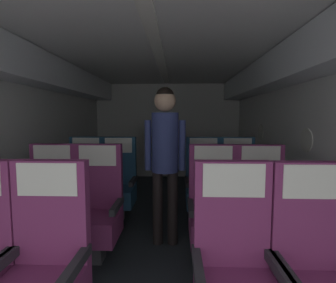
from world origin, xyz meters
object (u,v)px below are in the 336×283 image
seat_b_right_aisle (262,213)px  seat_c_left_window (85,185)px  seat_a_right_aisle (319,277)px  flight_attendant (165,148)px  seat_a_right_window (235,274)px  seat_c_right_window (204,186)px  seat_b_left_window (50,210)px  seat_a_left_aisle (43,271)px  seat_b_right_window (214,213)px  seat_b_left_aisle (96,211)px  seat_c_left_aisle (118,185)px  seat_c_right_aisle (238,186)px

seat_b_right_aisle → seat_c_left_window: same height
seat_a_right_aisle → flight_attendant: flight_attendant is taller
seat_a_right_window → seat_c_right_window: bearing=89.6°
seat_b_left_window → seat_c_right_window: bearing=30.8°
seat_a_left_aisle → seat_b_right_window: same height
seat_b_left_aisle → seat_c_left_aisle: 0.95m
seat_a_left_aisle → flight_attendant: flight_attendant is taller
seat_c_left_aisle → seat_c_right_window: 1.14m
seat_a_right_window → seat_b_right_window: same height
seat_c_right_aisle → flight_attendant: (-0.93, -0.64, 0.58)m
seat_a_right_window → seat_c_left_aisle: size_ratio=1.00×
seat_b_left_aisle → flight_attendant: flight_attendant is taller
seat_a_left_aisle → seat_c_right_window: bearing=59.6°
seat_c_right_window → flight_attendant: flight_attendant is taller
seat_b_left_aisle → seat_b_right_aisle: (1.58, -0.00, 0.00)m
seat_c_left_window → seat_c_left_aisle: (0.45, -0.01, 0.00)m
seat_a_right_window → seat_c_right_aisle: bearing=76.3°
seat_c_left_aisle → seat_c_right_aisle: bearing=0.0°
seat_b_right_window → seat_c_right_window: bearing=89.9°
seat_a_left_aisle → seat_c_left_window: (-0.45, 1.94, 0.00)m
seat_b_left_window → seat_b_left_aisle: size_ratio=1.00×
seat_b_left_window → seat_b_left_aisle: same height
seat_b_right_aisle → seat_c_right_aisle: same height
seat_b_left_window → seat_c_right_window: size_ratio=1.00×
seat_c_right_aisle → seat_b_right_window: bearing=-115.6°
seat_b_right_aisle → seat_b_right_window: (-0.45, 0.00, 0.00)m
seat_c_right_window → seat_a_right_window: bearing=-90.4°
flight_attendant → seat_a_left_aisle: bearing=-100.0°
seat_b_left_aisle → seat_c_right_aisle: 1.84m
seat_c_left_window → seat_b_left_window: bearing=-89.9°
seat_b_left_aisle → seat_b_right_aisle: 1.58m
seat_c_left_aisle → flight_attendant: size_ratio=0.66×
seat_c_left_window → seat_c_left_aisle: same height
seat_c_left_aisle → seat_c_right_window: (1.14, -0.00, 0.00)m
seat_c_right_window → seat_a_left_aisle: bearing=-120.4°
seat_a_left_aisle → flight_attendant: 1.55m
seat_c_right_window → seat_b_right_aisle: bearing=-64.6°
seat_b_left_window → seat_b_right_window: bearing=-0.1°
seat_b_right_window → seat_c_left_aisle: bearing=140.2°
seat_b_left_window → seat_b_right_aisle: size_ratio=1.00×
seat_a_left_aisle → seat_c_left_window: same height
seat_a_right_window → seat_b_right_window: size_ratio=1.00×
seat_a_right_aisle → seat_b_right_aisle: size_ratio=1.00×
seat_c_left_window → seat_c_right_window: bearing=-0.5°
seat_a_right_aisle → seat_a_right_window: size_ratio=1.00×
seat_b_right_aisle → flight_attendant: 1.13m
seat_b_left_aisle → seat_c_right_aisle: (1.58, 0.95, 0.00)m
seat_c_left_aisle → seat_b_left_aisle: bearing=-89.4°
seat_a_right_aisle → seat_c_left_window: bearing=136.4°
seat_a_right_window → seat_c_right_window: 1.91m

